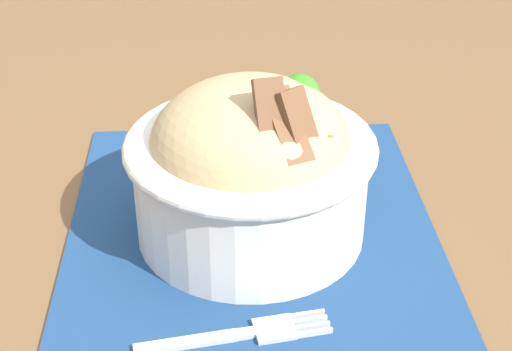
# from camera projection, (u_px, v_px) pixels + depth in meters

# --- Properties ---
(table) EXTENTS (1.32, 0.90, 0.72)m
(table) POSITION_uv_depth(u_px,v_px,m) (255.00, 324.00, 0.59)
(table) COLOR brown
(table) RESTS_ON ground_plane
(placemat) EXTENTS (0.43, 0.30, 0.00)m
(placemat) POSITION_uv_depth(u_px,v_px,m) (256.00, 268.00, 0.56)
(placemat) COLOR navy
(placemat) RESTS_ON table
(bowl) EXTENTS (0.20, 0.20, 0.14)m
(bowl) POSITION_uv_depth(u_px,v_px,m) (256.00, 164.00, 0.57)
(bowl) COLOR silver
(bowl) RESTS_ON placemat
(fork) EXTENTS (0.03, 0.13, 0.00)m
(fork) POSITION_uv_depth(u_px,v_px,m) (243.00, 334.00, 0.50)
(fork) COLOR #B9B9B9
(fork) RESTS_ON placemat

